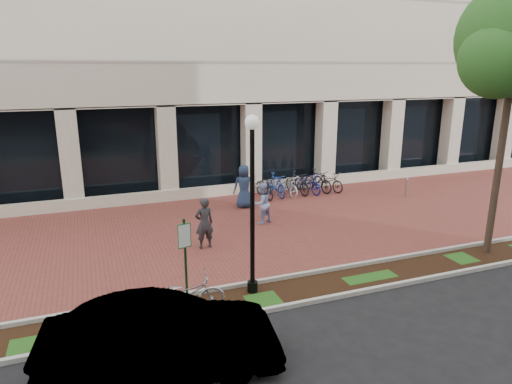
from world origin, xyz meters
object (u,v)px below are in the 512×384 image
object	(u,v)px
pedestrian_mid	(262,203)
sedan_near_curb	(162,340)
bike_rack_cluster	(297,183)
pedestrian_left	(204,223)
pedestrian_right	(244,186)
lamppost	(252,197)
locked_bicycle	(185,294)
bollard	(406,187)
parking_sign	(185,252)

from	to	relation	value
pedestrian_mid	sedan_near_curb	size ratio (longest dim) A/B	0.35
bike_rack_cluster	sedan_near_curb	xyz separation A→B (m)	(-8.13, -10.94, 0.24)
pedestrian_left	pedestrian_right	size ratio (longest dim) A/B	0.93
lamppost	bike_rack_cluster	xyz separation A→B (m)	(5.34, 8.40, -2.14)
locked_bicycle	pedestrian_right	size ratio (longest dim) A/B	1.03
lamppost	bollard	size ratio (longest dim) A/B	5.24
pedestrian_right	sedan_near_curb	world-z (taller)	pedestrian_right
locked_bicycle	pedestrian_right	distance (m)	8.80
pedestrian_right	sedan_near_curb	xyz separation A→B (m)	(-5.09, -9.81, -0.18)
parking_sign	locked_bicycle	xyz separation A→B (m)	(-0.10, -0.30, -0.98)
locked_bicycle	lamppost	bearing A→B (deg)	-68.30
pedestrian_right	sedan_near_curb	bearing A→B (deg)	70.47
lamppost	pedestrian_left	distance (m)	3.90
bike_rack_cluster	parking_sign	bearing A→B (deg)	-138.09
locked_bicycle	pedestrian_left	distance (m)	4.19
pedestrian_right	bollard	xyz separation A→B (m)	(7.52, -1.13, -0.47)
parking_sign	sedan_near_curb	size ratio (longest dim) A/B	0.51
pedestrian_right	pedestrian_mid	bearing A→B (deg)	96.91
lamppost	pedestrian_right	bearing A→B (deg)	72.45
bollard	locked_bicycle	bearing A→B (deg)	-150.60
locked_bicycle	pedestrian_right	xyz separation A→B (m)	(4.19, 7.72, 0.42)
pedestrian_left	pedestrian_mid	world-z (taller)	pedestrian_left
lamppost	locked_bicycle	distance (m)	2.89
lamppost	locked_bicycle	bearing A→B (deg)	-166.45
parking_sign	pedestrian_left	size ratio (longest dim) A/B	1.34
bollard	pedestrian_left	bearing A→B (deg)	-165.23
parking_sign	bike_rack_cluster	bearing A→B (deg)	38.07
lamppost	pedestrian_left	world-z (taller)	lamppost
bollard	pedestrian_right	bearing A→B (deg)	171.49
bike_rack_cluster	sedan_near_curb	world-z (taller)	sedan_near_curb
locked_bicycle	sedan_near_curb	bearing A→B (deg)	164.83
parking_sign	locked_bicycle	world-z (taller)	parking_sign
pedestrian_right	bike_rack_cluster	size ratio (longest dim) A/B	0.43
locked_bicycle	bollard	size ratio (longest dim) A/B	2.13
pedestrian_mid	pedestrian_right	bearing A→B (deg)	-108.98
lamppost	pedestrian_right	size ratio (longest dim) A/B	2.53
pedestrian_right	bollard	bearing A→B (deg)	179.39
pedestrian_right	bike_rack_cluster	bearing A→B (deg)	-151.66
parking_sign	locked_bicycle	distance (m)	1.03
pedestrian_right	bollard	distance (m)	7.62
lamppost	locked_bicycle	world-z (taller)	lamppost
lamppost	bike_rack_cluster	bearing A→B (deg)	57.54
bollard	bike_rack_cluster	world-z (taller)	bike_rack_cluster
pedestrian_right	parking_sign	bearing A→B (deg)	69.04
pedestrian_mid	bike_rack_cluster	distance (m)	4.54
lamppost	pedestrian_left	xyz separation A→B (m)	(-0.41, 3.44, -1.78)
pedestrian_right	bike_rack_cluster	distance (m)	3.28
bollard	pedestrian_mid	bearing A→B (deg)	-172.01
parking_sign	locked_bicycle	bearing A→B (deg)	-120.46
bollard	sedan_near_curb	xyz separation A→B (m)	(-12.61, -8.68, 0.29)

